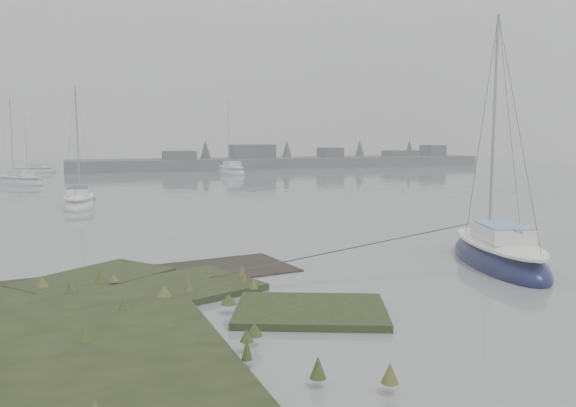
{
  "coord_description": "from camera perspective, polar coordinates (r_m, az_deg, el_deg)",
  "views": [
    {
      "loc": [
        -4.87,
        -12.1,
        4.1
      ],
      "look_at": [
        2.7,
        6.23,
        1.8
      ],
      "focal_mm": 35.0,
      "sensor_mm": 36.0,
      "label": 1
    }
  ],
  "objects": [
    {
      "name": "sailboat_far_c",
      "position": [
        74.72,
        -24.45,
        3.05
      ],
      "size": [
        5.51,
        2.75,
        7.44
      ],
      "rotation": [
        0.0,
        0.0,
        1.37
      ],
      "color": "#B9BDC4",
      "rests_on": "ground"
    },
    {
      "name": "far_shoreline",
      "position": [
        80.57,
        0.74,
        4.3
      ],
      "size": [
        60.0,
        8.0,
        4.15
      ],
      "color": "#4C4F51",
      "rests_on": "ground"
    },
    {
      "name": "sailboat_white",
      "position": [
        36.09,
        -20.46,
        0.06
      ],
      "size": [
        2.46,
        5.73,
        7.84
      ],
      "rotation": [
        0.0,
        0.0,
        -0.12
      ],
      "color": "silver",
      "rests_on": "ground"
    },
    {
      "name": "sailboat_main",
      "position": [
        19.65,
        20.56,
        -5.04
      ],
      "size": [
        4.12,
        6.53,
        8.77
      ],
      "rotation": [
        0.0,
        0.0,
        -0.36
      ],
      "color": "#0E1236",
      "rests_on": "ground"
    },
    {
      "name": "sailboat_far_a",
      "position": [
        55.77,
        -25.61,
        2.02
      ],
      "size": [
        5.25,
        5.98,
        8.51
      ],
      "rotation": [
        0.0,
        0.0,
        0.66
      ],
      "color": "#B6BCC1",
      "rests_on": "ground"
    },
    {
      "name": "sailboat_far_b",
      "position": [
        65.97,
        -5.77,
        3.28
      ],
      "size": [
        2.43,
        6.87,
        9.62
      ],
      "rotation": [
        0.0,
        0.0,
        0.03
      ],
      "color": "silver",
      "rests_on": "ground"
    },
    {
      "name": "ground",
      "position": [
        42.58,
        -15.78,
        0.84
      ],
      "size": [
        160.0,
        160.0,
        0.0
      ],
      "primitive_type": "plane",
      "color": "slate",
      "rests_on": "ground"
    }
  ]
}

